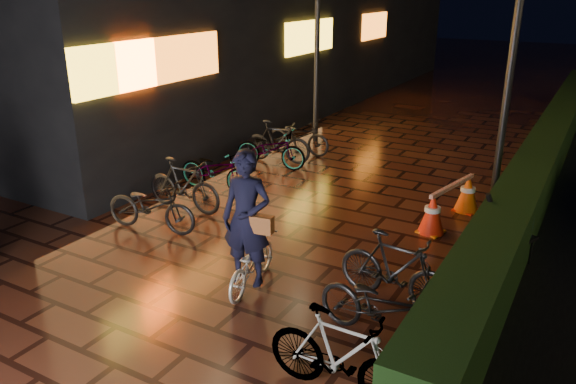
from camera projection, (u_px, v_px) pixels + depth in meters
The scene contains 9 objects.
ground at pixel (230, 280), 8.10m from camera, with size 80.00×80.00×0.00m, color #381911.
hedge at pixel (548, 147), 12.90m from camera, with size 0.70×20.00×1.00m, color black.
lamp_post_hedge at pixel (514, 43), 10.29m from camera, with size 0.51×0.27×5.46m.
lamp_post_sf at pixel (317, 37), 14.35m from camera, with size 0.47×0.14×4.98m.
cyclist at pixel (249, 239), 7.64m from camera, with size 0.77×1.47×2.02m.
traffic_barrier at pixel (451, 203), 10.01m from camera, with size 0.76×1.77×0.72m.
cart_assembly at pixel (511, 227), 8.44m from camera, with size 0.80×0.69×1.14m.
parked_bikes_storefront at pixel (240, 161), 11.97m from camera, with size 1.97×6.10×0.99m.
parked_bikes_hedge at pixel (376, 307), 6.54m from camera, with size 1.89×2.59×0.99m.
Camera 1 is at (4.28, -5.79, 4.02)m, focal length 35.00 mm.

